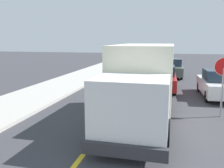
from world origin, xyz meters
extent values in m
cube|color=gold|center=(0.00, 10.00, 0.00)|extent=(0.16, 56.00, 0.01)
cube|color=#F2EDCC|center=(1.34, 9.05, 1.90)|extent=(2.44, 5.02, 2.60)
cube|color=white|center=(1.31, 5.55, 1.45)|extent=(2.30, 2.02, 1.70)
cube|color=#1E2D3D|center=(1.30, 4.65, 1.82)|extent=(2.04, 0.10, 0.75)
cube|color=#2D2D33|center=(1.30, 4.47, 0.42)|extent=(2.40, 0.22, 0.36)
cylinder|color=black|center=(2.36, 5.75, 0.50)|extent=(0.31, 1.00, 1.00)
cylinder|color=black|center=(0.26, 5.76, 0.50)|extent=(0.31, 1.00, 1.00)
cylinder|color=black|center=(2.40, 10.30, 0.50)|extent=(0.31, 1.00, 1.00)
cylinder|color=black|center=(0.30, 10.31, 0.50)|extent=(0.31, 1.00, 1.00)
cube|color=maroon|center=(1.91, 15.08, 0.65)|extent=(1.89, 4.43, 0.76)
cube|color=#1E2D3D|center=(1.91, 15.23, 1.35)|extent=(1.62, 1.83, 0.64)
cylinder|color=black|center=(2.73, 13.69, 0.32)|extent=(0.23, 0.64, 0.64)
cylinder|color=black|center=(1.15, 13.66, 0.32)|extent=(0.23, 0.64, 0.64)
cylinder|color=black|center=(2.68, 16.51, 0.32)|extent=(0.23, 0.64, 0.64)
cylinder|color=black|center=(1.10, 16.47, 0.32)|extent=(0.23, 0.64, 0.64)
cube|color=#4C564C|center=(2.58, 21.50, 0.65)|extent=(1.82, 4.41, 0.76)
cube|color=#1E2D3D|center=(2.58, 21.65, 1.35)|extent=(1.59, 1.81, 0.64)
cylinder|color=black|center=(3.38, 20.09, 0.32)|extent=(0.22, 0.64, 0.64)
cylinder|color=black|center=(1.80, 20.08, 0.32)|extent=(0.22, 0.64, 0.64)
cylinder|color=black|center=(3.36, 22.91, 0.32)|extent=(0.22, 0.64, 0.64)
cylinder|color=black|center=(1.78, 22.90, 0.32)|extent=(0.22, 0.64, 0.64)
cube|color=#B7B7BC|center=(1.71, 28.76, 0.65)|extent=(2.01, 4.48, 0.76)
cube|color=#1E2D3D|center=(1.71, 28.91, 1.35)|extent=(1.67, 1.87, 0.64)
cylinder|color=black|center=(2.57, 27.40, 0.32)|extent=(0.25, 0.65, 0.64)
cylinder|color=black|center=(0.99, 27.32, 0.32)|extent=(0.25, 0.65, 0.64)
cylinder|color=black|center=(2.43, 30.21, 0.32)|extent=(0.25, 0.65, 0.64)
cylinder|color=black|center=(0.86, 30.13, 0.32)|extent=(0.25, 0.65, 0.64)
cube|color=silver|center=(5.20, 13.78, 0.65)|extent=(2.00, 4.48, 0.76)
cube|color=#1E2D3D|center=(5.21, 13.63, 1.35)|extent=(1.67, 1.87, 0.64)
cylinder|color=black|center=(4.35, 15.15, 0.32)|extent=(0.25, 0.65, 0.64)
cylinder|color=black|center=(4.48, 12.34, 0.32)|extent=(0.25, 0.65, 0.64)
cylinder|color=gray|center=(4.71, 9.75, 1.10)|extent=(0.08, 0.08, 2.20)
cylinder|color=red|center=(4.71, 9.78, 2.25)|extent=(0.76, 0.03, 0.76)
cylinder|color=white|center=(4.71, 9.80, 2.25)|extent=(0.80, 0.02, 0.80)
camera|label=1|loc=(2.46, -1.68, 3.42)|focal=39.33mm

